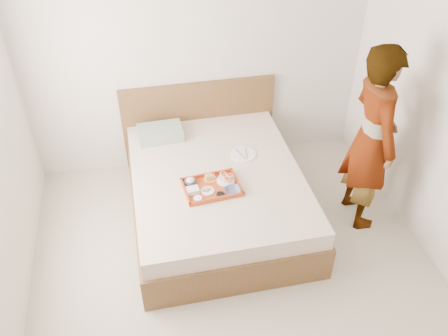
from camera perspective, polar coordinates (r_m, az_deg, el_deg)
ground at (r=4.09m, az=2.29°, el=-15.02°), size 3.50×4.00×0.01m
wall_back at (r=4.83m, az=-3.20°, el=14.06°), size 3.50×0.01×2.60m
bed at (r=4.55m, az=-0.88°, el=-3.13°), size 1.65×2.00×0.53m
headboard at (r=5.19m, az=-3.03°, el=5.57°), size 1.65×0.06×0.95m
pillow at (r=4.86m, az=-7.70°, el=4.23°), size 0.45×0.32×0.11m
tray at (r=4.19m, az=-1.50°, el=-2.29°), size 0.53×0.40×0.05m
prawn_plate at (r=4.26m, az=0.23°, el=-1.49°), size 0.19×0.19×0.01m
navy_bowl_big at (r=4.14m, az=1.03°, el=-2.76°), size 0.15×0.15×0.03m
sauce_dish at (r=4.10m, az=-0.45°, el=-3.27°), size 0.08×0.08×0.03m
meat_plate at (r=4.16m, az=-2.02°, el=-2.78°), size 0.13×0.13×0.01m
bread_plate at (r=4.28m, az=-1.68°, el=-1.35°), size 0.13×0.13×0.01m
salad_bowl at (r=4.24m, az=-4.09°, el=-1.69°), size 0.12×0.12×0.03m
plastic_tub at (r=4.14m, az=-3.79°, el=-2.72°), size 0.11×0.09×0.05m
cheese_round at (r=4.07m, az=-3.17°, el=-3.74°), size 0.08×0.08×0.03m
dinner_plate at (r=4.60m, az=2.33°, el=1.67°), size 0.25×0.25×0.01m
person at (r=4.37m, az=17.38°, el=3.32°), size 0.43×0.66×1.79m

